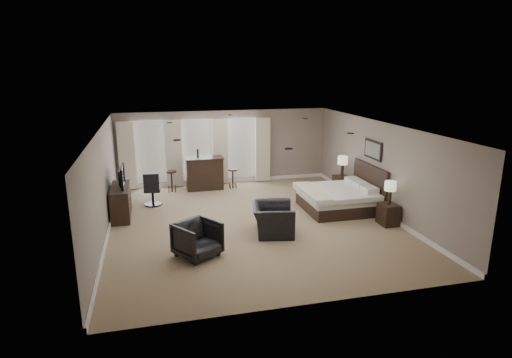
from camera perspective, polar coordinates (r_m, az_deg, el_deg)
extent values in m
cube|color=#877255|center=(11.64, -0.48, -5.79)|extent=(7.60, 8.60, 0.04)
cube|color=silver|center=(11.00, -0.51, 6.99)|extent=(7.60, 8.60, 0.04)
cube|color=gray|center=(15.32, -4.21, 4.26)|extent=(7.50, 0.04, 2.60)
cube|color=gray|center=(7.38, 7.27, -7.58)|extent=(7.50, 0.04, 2.60)
cube|color=gray|center=(11.03, -19.81, -0.78)|extent=(0.04, 8.50, 2.60)
cube|color=gray|center=(12.63, 16.29, 1.42)|extent=(0.04, 8.50, 2.60)
cube|color=silver|center=(15.06, -13.98, 3.48)|extent=(1.15, 0.04, 2.05)
cube|color=silver|center=(15.14, -7.91, 3.83)|extent=(1.15, 0.04, 2.05)
cube|color=silver|center=(15.38, -1.96, 4.14)|extent=(1.15, 0.04, 2.05)
cube|color=beige|center=(14.98, -16.83, 2.95)|extent=(0.55, 0.12, 2.30)
cube|color=beige|center=(14.97, -10.90, 3.31)|extent=(0.55, 0.12, 2.30)
cube|color=beige|center=(15.14, -4.83, 3.65)|extent=(0.55, 0.12, 2.30)
cube|color=beige|center=(15.45, 0.86, 3.93)|extent=(0.55, 0.12, 2.30)
cube|color=silver|center=(12.63, 10.51, -1.27)|extent=(2.04, 1.95, 1.30)
cube|color=black|center=(11.93, 17.20, -4.52)|extent=(0.43, 0.52, 0.57)
cube|color=black|center=(14.35, 11.32, -0.81)|extent=(0.45, 0.55, 0.60)
cube|color=beige|center=(11.75, 17.42, -1.77)|extent=(0.30, 0.30, 0.62)
cube|color=beige|center=(14.20, 11.45, 1.67)|extent=(0.32, 0.32, 0.67)
cube|color=slate|center=(12.88, 15.30, 3.79)|extent=(0.04, 0.96, 0.56)
cube|color=black|center=(12.49, -17.55, -2.92)|extent=(0.49, 1.51, 0.88)
imported|color=black|center=(12.35, -17.73, -0.69)|extent=(0.58, 1.00, 0.13)
imported|color=black|center=(10.76, 2.24, -4.70)|extent=(0.97, 1.29, 1.01)
imported|color=black|center=(9.59, -7.81, -7.77)|extent=(1.15, 1.13, 0.88)
cube|color=black|center=(14.71, -6.90, 0.79)|extent=(1.28, 0.66, 1.11)
cube|color=black|center=(14.58, -11.17, -0.31)|extent=(0.46, 0.46, 0.73)
cube|color=black|center=(14.76, -3.12, 0.05)|extent=(0.43, 0.43, 0.68)
cube|color=black|center=(13.27, -13.66, -1.25)|extent=(0.57, 0.57, 1.04)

